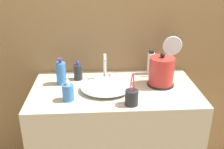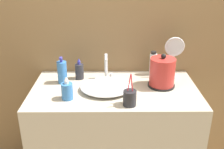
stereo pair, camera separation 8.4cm
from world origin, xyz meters
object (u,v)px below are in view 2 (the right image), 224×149
Objects in this scene: faucet at (107,66)px; mouthwash_bottle at (67,91)px; lotion_bottle at (62,72)px; toothbrush_cup at (130,98)px; electric_kettle at (162,73)px; hand_cream_bottle at (153,64)px; shampoo_bottle at (79,71)px; vanity_mirror at (174,55)px.

mouthwash_bottle is at bearing -129.14° from faucet.
lotion_bottle is (-0.30, -0.06, -0.02)m from faucet.
lotion_bottle is (-0.44, 0.31, 0.03)m from toothbrush_cup.
faucet is at bearing 162.62° from electric_kettle.
hand_cream_bottle is at bearing 13.69° from faucet.
shampoo_bottle is 0.30m from mouthwash_bottle.
faucet is 0.20m from shampoo_bottle.
vanity_mirror is at bearing 24.63° from mouthwash_bottle.
electric_kettle reaches higher than toothbrush_cup.
toothbrush_cup is at bearing -114.02° from hand_cream_bottle.
faucet is at bearing -166.31° from hand_cream_bottle.
shampoo_bottle is at bearing 82.06° from mouthwash_bottle.
faucet reaches higher than shampoo_bottle.
vanity_mirror reaches higher than toothbrush_cup.
toothbrush_cup is 0.70× the size of vanity_mirror.
mouthwash_bottle is (-0.24, -0.29, -0.05)m from faucet.
faucet is at bearing -2.94° from shampoo_bottle.
vanity_mirror is at bearing -19.86° from hand_cream_bottle.
vanity_mirror reaches higher than lotion_bottle.
electric_kettle reaches higher than shampoo_bottle.
faucet is at bearing 10.61° from lotion_bottle.
shampoo_bottle is at bearing 131.16° from toothbrush_cup.
electric_kettle is 0.20m from vanity_mirror.
faucet is 0.39m from electric_kettle.
mouthwash_bottle is at bearing -97.94° from shampoo_bottle.
electric_kettle is 0.20m from hand_cream_bottle.
shampoo_bottle is 0.54m from hand_cream_bottle.
vanity_mirror is (0.47, 0.03, 0.07)m from faucet.
electric_kettle reaches higher than mouthwash_bottle.
shampoo_bottle is at bearing 177.06° from faucet.
vanity_mirror is at bearing 4.09° from faucet.
toothbrush_cup reaches higher than shampoo_bottle.
toothbrush_cup is 0.50m from hand_cream_bottle.
shampoo_bottle is at bearing -177.97° from vanity_mirror.
hand_cream_bottle is (0.34, 0.08, -0.02)m from faucet.
lotion_bottle is 0.13m from shampoo_bottle.
vanity_mirror is (0.78, 0.09, 0.09)m from lotion_bottle.
faucet is at bearing 50.86° from mouthwash_bottle.
hand_cream_bottle is at bearing 7.72° from shampoo_bottle.
mouthwash_bottle is 0.79m from vanity_mirror.
vanity_mirror is (0.10, 0.15, 0.08)m from electric_kettle.
mouthwash_bottle is (-0.04, -0.30, -0.00)m from shampoo_bottle.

